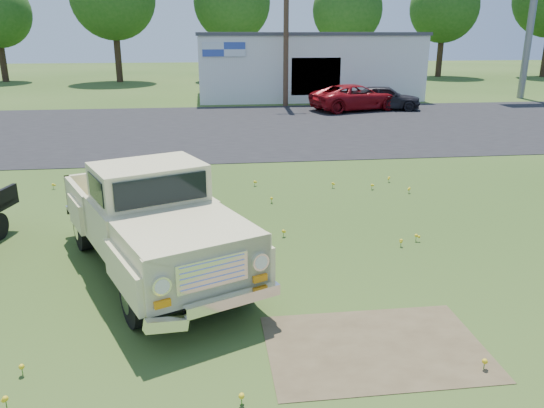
% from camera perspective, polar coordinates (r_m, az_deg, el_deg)
% --- Properties ---
extents(ground, '(140.00, 140.00, 0.00)m').
position_cam_1_polar(ground, '(10.08, -2.45, -6.45)').
color(ground, '#274516').
rests_on(ground, ground).
extents(asphalt_lot, '(90.00, 14.00, 0.02)m').
position_cam_1_polar(asphalt_lot, '(24.51, -5.44, 8.16)').
color(asphalt_lot, black).
rests_on(asphalt_lot, ground).
extents(dirt_patch_a, '(3.00, 2.00, 0.01)m').
position_cam_1_polar(dirt_patch_a, '(7.75, 11.04, -14.92)').
color(dirt_patch_a, brown).
rests_on(dirt_patch_a, ground).
extents(dirt_patch_b, '(2.20, 1.60, 0.01)m').
position_cam_1_polar(dirt_patch_b, '(13.38, -12.30, -0.57)').
color(dirt_patch_b, brown).
rests_on(dirt_patch_b, ground).
extents(commercial_building, '(14.20, 8.20, 4.15)m').
position_cam_1_polar(commercial_building, '(36.81, 3.47, 14.79)').
color(commercial_building, silver).
rests_on(commercial_building, ground).
extents(utility_pole_mid, '(1.60, 0.30, 9.00)m').
position_cam_1_polar(utility_pole_mid, '(31.50, 1.53, 18.82)').
color(utility_pole_mid, '#3F2C1D').
rests_on(utility_pole_mid, ground).
extents(treeline_d, '(6.72, 6.72, 10.00)m').
position_cam_1_polar(treeline_d, '(49.78, -4.31, 20.81)').
color(treeline_d, '#342417').
rests_on(treeline_d, ground).
extents(treeline_e, '(6.08, 6.08, 9.04)m').
position_cam_1_polar(treeline_e, '(49.83, 8.12, 19.96)').
color(treeline_e, '#342417').
rests_on(treeline_e, ground).
extents(treeline_f, '(6.40, 6.40, 9.52)m').
position_cam_1_polar(treeline_f, '(55.55, 18.04, 19.42)').
color(treeline_f, '#342417').
rests_on(treeline_f, ground).
extents(vintage_pickup_truck, '(4.22, 5.97, 2.02)m').
position_cam_1_polar(vintage_pickup_truck, '(9.67, -12.86, -1.52)').
color(vintage_pickup_truck, '#CEC98A').
rests_on(vintage_pickup_truck, ground).
extents(red_pickup, '(5.50, 3.65, 1.40)m').
position_cam_1_polar(red_pickup, '(30.22, 9.00, 11.23)').
color(red_pickup, maroon).
rests_on(red_pickup, ground).
extents(dark_sedan, '(4.18, 2.41, 1.34)m').
position_cam_1_polar(dark_sedan, '(30.78, 12.01, 11.12)').
color(dark_sedan, black).
rests_on(dark_sedan, ground).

